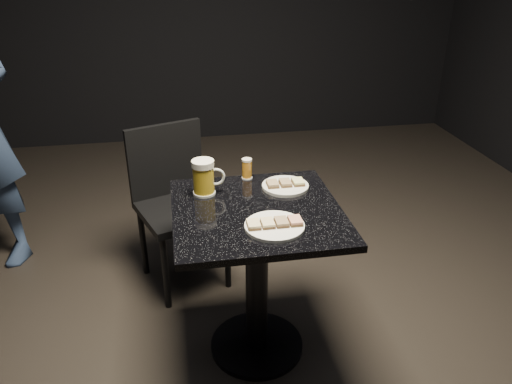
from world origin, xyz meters
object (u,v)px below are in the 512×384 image
table (257,258)px  chair (176,197)px  beer_mug (204,177)px  beer_tumbler (247,169)px  plate_large (275,226)px  plate_small (285,186)px

table → chair: size_ratio=0.85×
beer_mug → table: bearing=-42.6°
beer_tumbler → chair: bearing=133.2°
chair → beer_mug: bearing=-75.1°
plate_large → table: size_ratio=0.31×
table → beer_tumbler: beer_tumbler is taller
beer_mug → beer_tumbler: (0.21, 0.13, -0.03)m
plate_large → beer_mug: (-0.24, 0.35, 0.07)m
plate_small → table: size_ratio=0.28×
beer_tumbler → chair: (-0.34, 0.36, -0.30)m
beer_mug → plate_small: bearing=-0.2°
chair → plate_small: bearing=-44.9°
plate_large → chair: 0.95m
plate_large → chair: (-0.37, 0.84, -0.26)m
plate_small → table: plate_small is taller
plate_large → beer_mug: bearing=124.8°
table → beer_mug: size_ratio=4.75×
table → beer_tumbler: 0.43m
table → chair: 0.75m
beer_mug → chair: 0.60m
plate_small → table: bearing=-131.8°
plate_small → beer_mug: bearing=179.8°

